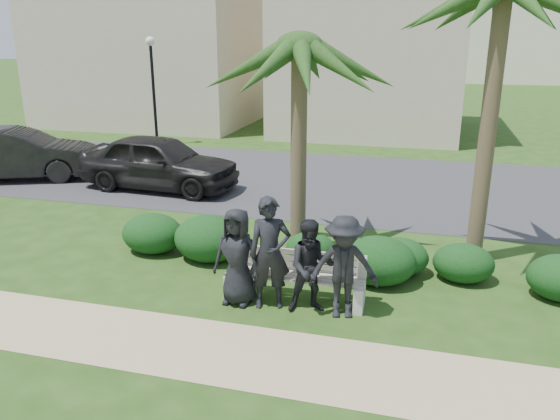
% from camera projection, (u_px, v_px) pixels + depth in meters
% --- Properties ---
extents(ground, '(160.00, 160.00, 0.00)m').
position_uv_depth(ground, '(308.00, 303.00, 9.32)').
color(ground, '#223F12').
rests_on(ground, ground).
extents(footpath, '(30.00, 1.60, 0.01)m').
position_uv_depth(footpath, '(281.00, 361.00, 7.67)').
color(footpath, tan).
rests_on(footpath, ground).
extents(asphalt_street, '(160.00, 8.00, 0.01)m').
position_uv_depth(asphalt_street, '(364.00, 184.00, 16.67)').
color(asphalt_street, '#2D2D30').
rests_on(asphalt_street, ground).
extents(stucco_bldg_left, '(10.40, 8.40, 7.30)m').
position_uv_depth(stucco_bldg_left, '(154.00, 49.00, 27.71)').
color(stucco_bldg_left, '#C7B695').
rests_on(stucco_bldg_left, ground).
extents(stucco_bldg_right, '(8.40, 8.40, 7.30)m').
position_uv_depth(stucco_bldg_right, '(372.00, 50.00, 24.98)').
color(stucco_bldg_right, '#C7B695').
rests_on(stucco_bldg_right, ground).
extents(street_lamp, '(0.36, 0.36, 4.29)m').
position_uv_depth(street_lamp, '(152.00, 72.00, 21.67)').
color(street_lamp, black).
rests_on(street_lamp, ground).
extents(park_bench, '(2.39, 0.60, 0.83)m').
position_uv_depth(park_bench, '(295.00, 280.00, 9.31)').
color(park_bench, '#A9A18E').
rests_on(park_bench, ground).
extents(man_a, '(0.86, 0.60, 1.67)m').
position_uv_depth(man_a, '(237.00, 257.00, 9.09)').
color(man_a, black).
rests_on(man_a, ground).
extents(man_b, '(0.80, 0.66, 1.90)m').
position_uv_depth(man_b, '(270.00, 253.00, 8.94)').
color(man_b, black).
rests_on(man_b, ground).
extents(man_c, '(0.92, 0.81, 1.58)m').
position_uv_depth(man_c, '(312.00, 267.00, 8.82)').
color(man_c, black).
rests_on(man_c, ground).
extents(man_d, '(1.22, 0.86, 1.71)m').
position_uv_depth(man_d, '(344.00, 267.00, 8.64)').
color(man_d, black).
rests_on(man_d, ground).
extents(hedge_a, '(1.30, 1.07, 0.85)m').
position_uv_depth(hedge_a, '(152.00, 232.00, 11.41)').
color(hedge_a, '#0E3411').
rests_on(hedge_a, ground).
extents(hedge_b, '(1.45, 1.20, 0.95)m').
position_uv_depth(hedge_b, '(209.00, 237.00, 11.00)').
color(hedge_b, '#0E3411').
rests_on(hedge_b, ground).
extents(hedge_c, '(1.00, 0.83, 0.65)m').
position_uv_depth(hedge_c, '(311.00, 248.00, 10.85)').
color(hedge_c, '#0E3411').
rests_on(hedge_c, ground).
extents(hedge_d, '(1.37, 1.13, 0.90)m').
position_uv_depth(hedge_d, '(378.00, 259.00, 9.98)').
color(hedge_d, '#0E3411').
rests_on(hedge_d, ground).
extents(hedge_e, '(1.11, 0.92, 0.72)m').
position_uv_depth(hedge_e, '(399.00, 256.00, 10.37)').
color(hedge_e, '#0E3411').
rests_on(hedge_e, ground).
extents(hedge_extra, '(1.11, 0.92, 0.72)m').
position_uv_depth(hedge_extra, '(463.00, 262.00, 10.08)').
color(hedge_extra, '#0E3411').
rests_on(hedge_extra, ground).
extents(palm_left, '(3.00, 3.00, 5.07)m').
position_uv_depth(palm_left, '(300.00, 48.00, 10.27)').
color(palm_left, brown).
rests_on(palm_left, ground).
extents(car_a, '(4.82, 2.18, 1.60)m').
position_uv_depth(car_a, '(159.00, 162.00, 15.97)').
color(car_a, black).
rests_on(car_a, ground).
extents(car_b, '(5.09, 3.42, 1.59)m').
position_uv_depth(car_b, '(18.00, 154.00, 17.05)').
color(car_b, black).
rests_on(car_b, ground).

